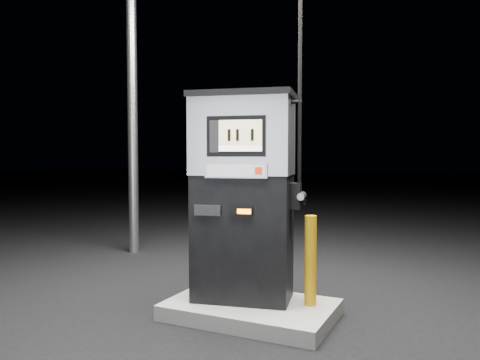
% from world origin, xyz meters
% --- Properties ---
extents(ground, '(80.00, 80.00, 0.00)m').
position_xyz_m(ground, '(0.00, 0.00, 0.00)').
color(ground, black).
rests_on(ground, ground).
extents(pump_island, '(1.60, 1.00, 0.15)m').
position_xyz_m(pump_island, '(0.00, 0.00, 0.07)').
color(pump_island, slate).
rests_on(pump_island, ground).
extents(fuel_dispenser, '(1.19, 0.81, 4.27)m').
position_xyz_m(fuel_dispenser, '(-0.11, 0.07, 1.21)').
color(fuel_dispenser, black).
rests_on(fuel_dispenser, pump_island).
extents(bollard_left, '(0.17, 0.17, 1.00)m').
position_xyz_m(bollard_left, '(-0.55, -0.00, 0.65)').
color(bollard_left, '#CA8E0B').
rests_on(bollard_left, pump_island).
extents(bollard_right, '(0.14, 0.14, 0.87)m').
position_xyz_m(bollard_right, '(0.55, 0.18, 0.58)').
color(bollard_right, '#CA8E0B').
rests_on(bollard_right, pump_island).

